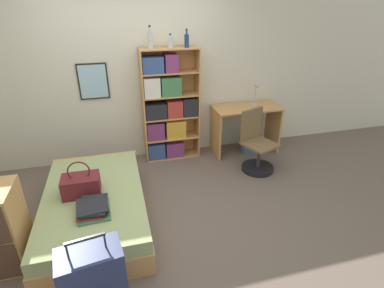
{
  "coord_description": "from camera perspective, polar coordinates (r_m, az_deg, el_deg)",
  "views": [
    {
      "loc": [
        -0.29,
        -2.88,
        2.29
      ],
      "look_at": [
        0.52,
        0.18,
        0.75
      ],
      "focal_mm": 28.0,
      "sensor_mm": 36.0,
      "label": 1
    }
  ],
  "objects": [
    {
      "name": "bottle_brown",
      "position": [
        4.29,
        -4.12,
        18.72
      ],
      "size": [
        0.07,
        0.07,
        0.18
      ],
      "color": "#B7BCC1",
      "rests_on": "bookcase"
    },
    {
      "name": "bookcase",
      "position": [
        4.52,
        -4.77,
        6.65
      ],
      "size": [
        0.83,
        0.29,
        1.68
      ],
      "color": "tan",
      "rests_on": "ground_plane"
    },
    {
      "name": "bed",
      "position": [
        3.59,
        -17.9,
        -11.23
      ],
      "size": [
        1.08,
        1.8,
        0.39
      ],
      "color": "tan",
      "rests_on": "ground_plane"
    },
    {
      "name": "suitcase",
      "position": [
        2.57,
        -17.99,
        -24.55
      ],
      "size": [
        0.49,
        0.34,
        0.84
      ],
      "color": "navy",
      "rests_on": "ground_plane"
    },
    {
      "name": "desk_lamp",
      "position": [
        4.83,
        12.34,
        10.38
      ],
      "size": [
        0.17,
        0.12,
        0.41
      ],
      "color": "#ADA89E",
      "rests_on": "desk"
    },
    {
      "name": "wall_back",
      "position": [
        4.53,
        -11.05,
        12.87
      ],
      "size": [
        10.0,
        0.09,
        2.6
      ],
      "color": "beige",
      "rests_on": "ground_plane"
    },
    {
      "name": "desk",
      "position": [
        4.88,
        10.17,
        4.26
      ],
      "size": [
        1.05,
        0.52,
        0.76
      ],
      "color": "tan",
      "rests_on": "ground_plane"
    },
    {
      "name": "desk_chair",
      "position": [
        4.46,
        12.17,
        -1.38
      ],
      "size": [
        0.55,
        0.55,
        0.9
      ],
      "color": "black",
      "rests_on": "ground_plane"
    },
    {
      "name": "waste_bin",
      "position": [
        5.02,
        10.95,
        0.16
      ],
      "size": [
        0.28,
        0.28,
        0.29
      ],
      "color": "slate",
      "rests_on": "ground_plane"
    },
    {
      "name": "ground_plane",
      "position": [
        3.69,
        -7.22,
        -12.66
      ],
      "size": [
        14.0,
        14.0,
        0.0
      ],
      "primitive_type": "plane",
      "color": "#66564C"
    },
    {
      "name": "book_stack_on_bed",
      "position": [
        3.16,
        -18.29,
        -11.57
      ],
      "size": [
        0.33,
        0.4,
        0.09
      ],
      "color": "#427A4C",
      "rests_on": "bed"
    },
    {
      "name": "bottle_clear",
      "position": [
        4.32,
        -1.03,
        19.14
      ],
      "size": [
        0.06,
        0.06,
        0.24
      ],
      "color": "navy",
      "rests_on": "bookcase"
    },
    {
      "name": "bottle_green",
      "position": [
        4.26,
        -7.96,
        19.08
      ],
      "size": [
        0.07,
        0.07,
        0.29
      ],
      "color": "#B7BCC1",
      "rests_on": "bookcase"
    },
    {
      "name": "handbag",
      "position": [
        3.43,
        -20.36,
        -7.29
      ],
      "size": [
        0.39,
        0.25,
        0.4
      ],
      "color": "maroon",
      "rests_on": "bed"
    }
  ]
}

